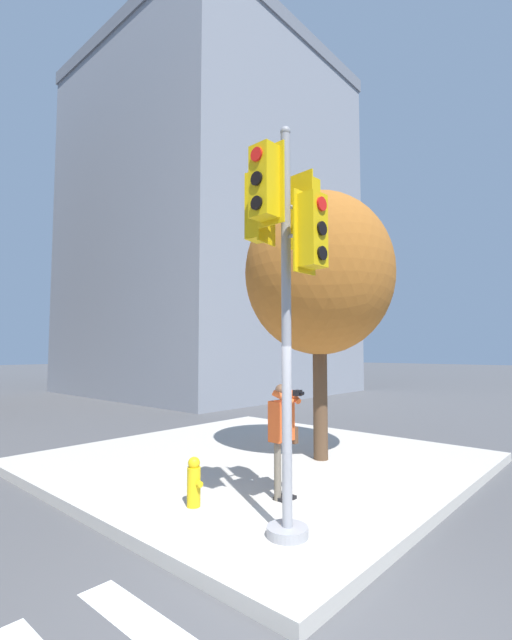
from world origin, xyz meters
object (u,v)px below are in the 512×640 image
at_px(traffic_signal_pole, 286,252).
at_px(fire_hydrant, 194,482).
at_px(person_photographer, 283,430).
at_px(street_tree, 319,274).

distance_m(traffic_signal_pole, fire_hydrant, 3.58).
xyz_separation_m(traffic_signal_pole, person_photographer, (1.05, 0.88, -2.48)).
bearing_deg(traffic_signal_pole, person_photographer, 40.20).
relative_size(person_photographer, street_tree, 0.31).
xyz_separation_m(street_tree, fire_hydrant, (-3.55, -0.12, -3.57)).
relative_size(person_photographer, fire_hydrant, 2.46).
bearing_deg(person_photographer, fire_hydrant, 146.26).
height_order(traffic_signal_pole, street_tree, street_tree).
height_order(person_photographer, fire_hydrant, person_photographer).
height_order(traffic_signal_pole, person_photographer, traffic_signal_pole).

